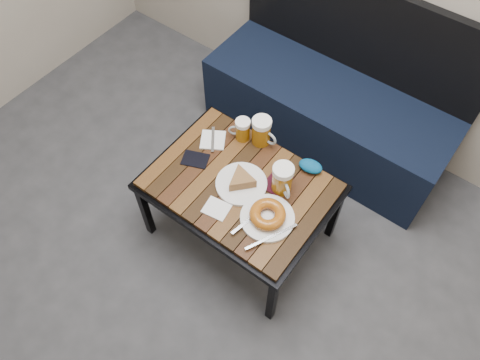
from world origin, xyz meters
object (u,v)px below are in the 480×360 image
Objects in this scene: passport_navy at (195,159)px; beer_mug_centre at (262,131)px; plate_pie at (241,182)px; knit_pouch at (311,166)px; cafe_table at (240,189)px; bench at (329,109)px; beer_mug_right at (283,179)px; beer_mug_left at (242,130)px; plate_bagel at (267,216)px; passport_burgundy at (277,182)px.

beer_mug_centre is at bearing 123.50° from passport_navy.
plate_pie is 0.33m from knit_pouch.
cafe_table is 3.55× the size of plate_pie.
bench is 1.67× the size of cafe_table.
passport_navy is (-0.19, -0.28, -0.07)m from beer_mug_centre.
cafe_table is 0.29m from beer_mug_centre.
passport_navy is (-0.42, -0.11, -0.07)m from beer_mug_right.
cafe_table is at bearing 165.64° from plate_pie.
cafe_table is at bearing -129.59° from knit_pouch.
beer_mug_right reaches higher than cafe_table.
knit_pouch is at bearing 98.19° from passport_navy.
beer_mug_left is at bearing -154.64° from beer_mug_centre.
cafe_table is 2.77× the size of plate_bagel.
knit_pouch is at bearing 155.32° from beer_mug_left.
beer_mug_right reaches higher than passport_burgundy.
plate_bagel reaches higher than knit_pouch.
beer_mug_left is at bearing 125.77° from plate_pie.
beer_mug_right is 0.19m from plate_pie.
beer_mug_left reaches higher than passport_burgundy.
plate_bagel is at bearing -47.71° from beer_mug_centre.
plate_bagel is at bearing 59.82° from passport_navy.
passport_navy is (-0.27, -0.84, 0.20)m from bench.
beer_mug_right is at bearing 103.04° from plate_bagel.
bench is 0.67m from beer_mug_left.
passport_burgundy reaches higher than cafe_table.
plate_bagel is at bearing -78.36° from bench.
plate_bagel is 2.46× the size of passport_navy.
beer_mug_centre reaches higher than beer_mug_left.
bench is at bearing 89.14° from plate_pie.
plate_bagel is (0.21, -0.08, 0.07)m from cafe_table.
plate_pie is at bearing 95.53° from beer_mug_left.
plate_pie reaches higher than cafe_table.
beer_mug_left is 1.05× the size of knit_pouch.
beer_mug_right is at bearing 127.14° from beer_mug_left.
beer_mug_centre is at bearing 103.91° from cafe_table.
beer_mug_centre is 0.29m from beer_mug_right.
beer_mug_centre is (-0.06, 0.26, 0.12)m from cafe_table.
beer_mug_right is 0.18m from knit_pouch.
passport_burgundy is 1.19× the size of knit_pouch.
beer_mug_centre is (-0.09, -0.56, 0.28)m from bench.
passport_burgundy is at bearing 127.40° from beer_mug_left.
passport_burgundy is (-0.07, 0.18, -0.02)m from plate_bagel.
beer_mug_centre is 0.44m from plate_bagel.
plate_bagel is at bearing -91.40° from knit_pouch.
passport_navy is at bearing -128.08° from beer_mug_right.
beer_mug_centre is 0.28m from plate_pie.
passport_navy is at bearing -120.15° from beer_mug_centre.
plate_pie is 0.78× the size of plate_bagel.
beer_mug_right is at bearing -32.56° from beer_mug_centre.
beer_mug_centre is 0.64× the size of plate_pie.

